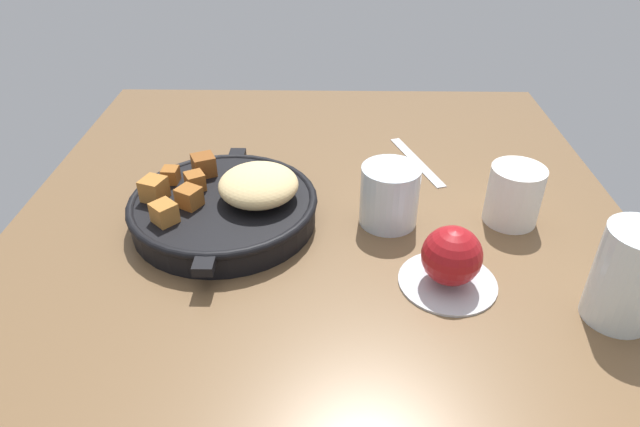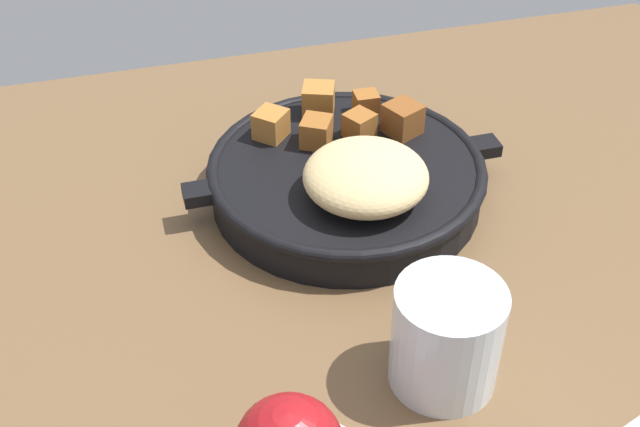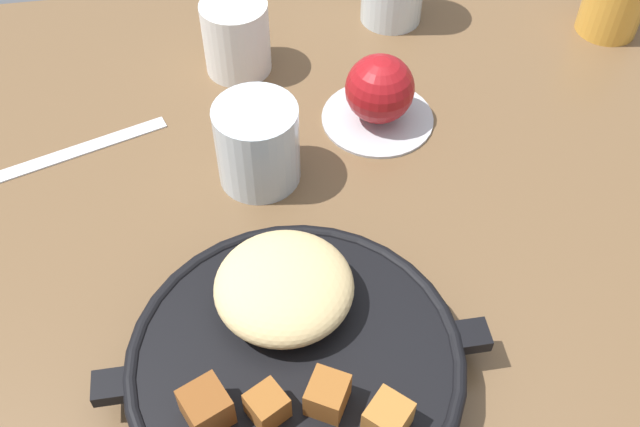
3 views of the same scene
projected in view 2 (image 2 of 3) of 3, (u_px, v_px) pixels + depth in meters
ground_plane at (372, 307)px, 69.00cm from camera, size 102.13×85.94×2.40cm
cast_iron_skillet at (348, 175)px, 76.37cm from camera, size 29.93×25.58×8.03cm
water_glass_short at (446, 337)px, 59.17cm from camera, size 7.92×7.92×8.40cm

